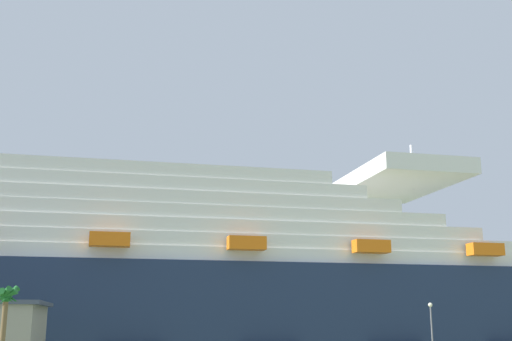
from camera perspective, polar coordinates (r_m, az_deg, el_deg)
The scene contains 3 objects.
cruise_ship at distance 149.33m, azimuth -12.39°, elevation -8.81°, with size 287.53×54.85×57.45m.
palm_tree at distance 72.13m, azimuth -21.66°, elevation -10.98°, with size 2.97×2.82×8.32m.
street_lamp at distance 87.43m, azimuth 15.54°, elevation -12.95°, with size 0.56×0.56×6.97m.
Camera 1 is at (-17.71, -74.69, 4.91)m, focal length 44.32 mm.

